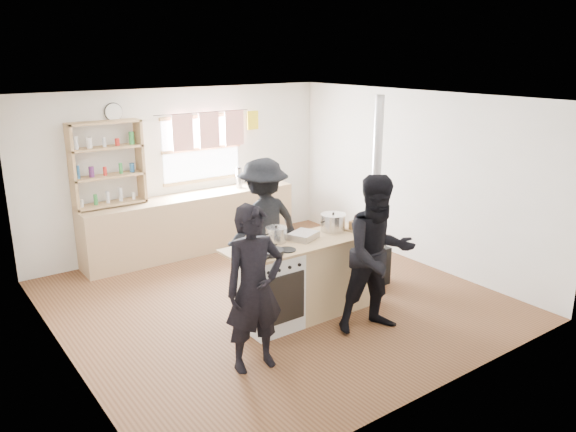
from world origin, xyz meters
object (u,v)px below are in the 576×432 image
(skillet_greens, at_px, (271,252))
(flue_heater, at_px, (374,237))
(stockpot_stove, at_px, (276,235))
(bread_board, at_px, (358,226))
(roast_tray, at_px, (304,235))
(stockpot_counter, at_px, (333,222))
(thermos, at_px, (239,178))
(person_far, at_px, (263,224))
(cooking_island, at_px, (310,276))
(person_near_right, at_px, (378,255))
(person_near_left, at_px, (254,289))

(skillet_greens, height_order, flue_heater, flue_heater)
(stockpot_stove, xyz_separation_m, bread_board, (1.06, -0.21, -0.04))
(roast_tray, relative_size, stockpot_counter, 1.25)
(thermos, relative_size, person_far, 0.18)
(stockpot_counter, xyz_separation_m, person_far, (-0.44, 0.87, -0.17))
(cooking_island, relative_size, bread_board, 6.22)
(thermos, bearing_deg, bread_board, -90.64)
(thermos, relative_size, flue_heater, 0.13)
(stockpot_stove, bearing_deg, person_near_right, -51.09)
(skillet_greens, xyz_separation_m, roast_tray, (0.59, 0.20, 0.01))
(flue_heater, relative_size, person_near_left, 1.50)
(skillet_greens, height_order, stockpot_stove, stockpot_stove)
(cooking_island, height_order, roast_tray, roast_tray)
(person_near_right, bearing_deg, bread_board, 80.94)
(stockpot_stove, relative_size, flue_heater, 0.10)
(roast_tray, xyz_separation_m, flue_heater, (1.30, 0.17, -0.33))
(thermos, xyz_separation_m, cooking_island, (-0.71, -2.77, -0.59))
(flue_heater, bearing_deg, person_near_left, -160.73)
(thermos, height_order, cooking_island, thermos)
(person_near_left, bearing_deg, stockpot_counter, 31.76)
(person_near_left, bearing_deg, bread_board, 24.34)
(roast_tray, bearing_deg, person_far, 86.96)
(stockpot_counter, xyz_separation_m, flue_heater, (0.82, 0.12, -0.39))
(cooking_island, relative_size, stockpot_counter, 6.37)
(bread_board, distance_m, person_far, 1.25)
(skillet_greens, xyz_separation_m, stockpot_counter, (1.08, 0.25, 0.07))
(thermos, distance_m, person_near_right, 3.54)
(roast_tray, bearing_deg, bread_board, -8.47)
(skillet_greens, height_order, person_near_right, person_near_right)
(skillet_greens, bearing_deg, stockpot_counter, 13.06)
(bread_board, bearing_deg, skillet_greens, -176.03)
(cooking_island, xyz_separation_m, stockpot_counter, (0.42, 0.10, 0.57))
(person_near_right, bearing_deg, skillet_greens, 165.43)
(thermos, bearing_deg, roast_tray, -105.89)
(skillet_greens, height_order, person_far, person_far)
(cooking_island, distance_m, roast_tray, 0.51)
(thermos, xyz_separation_m, stockpot_counter, (-0.29, -2.67, -0.03))
(thermos, bearing_deg, cooking_island, -104.40)
(skillet_greens, distance_m, stockpot_counter, 1.11)
(stockpot_stove, height_order, person_near_left, person_near_left)
(thermos, height_order, flue_heater, flue_heater)
(roast_tray, height_order, bread_board, bread_board)
(roast_tray, bearing_deg, stockpot_counter, 5.56)
(stockpot_counter, relative_size, person_far, 0.18)
(person_far, bearing_deg, stockpot_counter, 110.37)
(roast_tray, relative_size, flue_heater, 0.16)
(stockpot_stove, distance_m, bread_board, 1.08)
(skillet_greens, xyz_separation_m, flue_heater, (1.90, 0.37, -0.31))
(bread_board, bearing_deg, person_far, 123.97)
(person_near_left, bearing_deg, thermos, 68.29)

